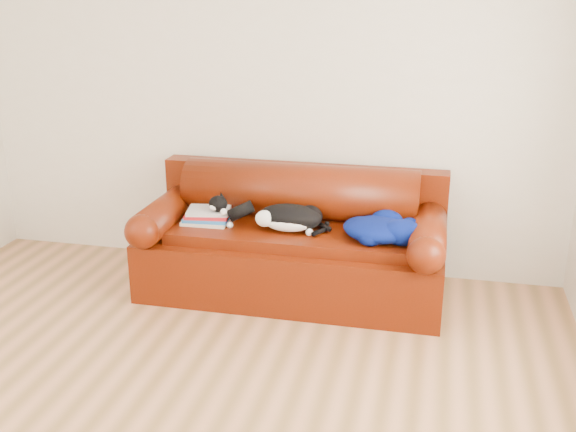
% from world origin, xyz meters
% --- Properties ---
extents(ground, '(4.50, 4.50, 0.00)m').
position_xyz_m(ground, '(0.00, 0.00, 0.00)').
color(ground, brown).
rests_on(ground, ground).
extents(room_shell, '(4.52, 4.02, 2.61)m').
position_xyz_m(room_shell, '(0.12, 0.02, 1.67)').
color(room_shell, beige).
rests_on(room_shell, ground).
extents(sofa_base, '(2.10, 0.90, 0.50)m').
position_xyz_m(sofa_base, '(0.33, 1.49, 0.24)').
color(sofa_base, '#3E1102').
rests_on(sofa_base, ground).
extents(sofa_back, '(2.10, 1.01, 0.88)m').
position_xyz_m(sofa_back, '(0.33, 1.74, 0.54)').
color(sofa_back, '#3E1102').
rests_on(sofa_back, ground).
extents(book_stack, '(0.33, 0.28, 0.10)m').
position_xyz_m(book_stack, '(-0.27, 1.44, 0.55)').
color(book_stack, beige).
rests_on(book_stack, sofa_base).
extents(cat, '(0.65, 0.35, 0.23)m').
position_xyz_m(cat, '(0.33, 1.40, 0.59)').
color(cat, black).
rests_on(cat, sofa_base).
extents(blanket, '(0.54, 0.44, 0.17)m').
position_xyz_m(blanket, '(0.95, 1.39, 0.57)').
color(blanket, '#020343').
rests_on(blanket, sofa_base).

